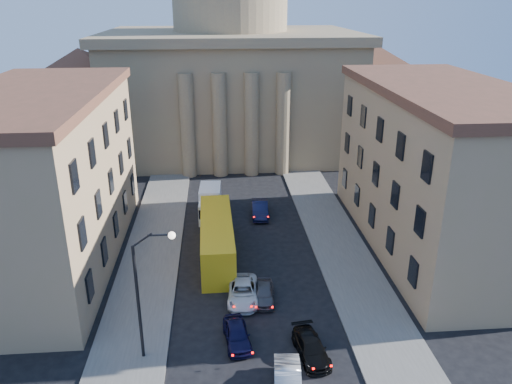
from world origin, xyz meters
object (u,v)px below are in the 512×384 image
car_right_near (288,383)px  box_truck (210,203)px  car_left_near (237,334)px  city_bus (217,237)px  street_lamp (146,286)px

car_right_near → box_truck: (-4.54, 25.68, 0.68)m
car_left_near → city_bus: size_ratio=0.33×
car_right_near → city_bus: 17.37m
car_left_near → box_truck: size_ratio=0.72×
street_lamp → city_bus: bearing=71.9°
street_lamp → box_truck: bearing=80.5°
street_lamp → city_bus: size_ratio=0.73×
car_left_near → city_bus: 12.24m
car_right_near → box_truck: size_ratio=0.80×
street_lamp → city_bus: street_lamp is taller
car_left_near → car_right_near: (2.72, -4.77, 0.05)m
box_truck → street_lamp: bearing=-96.8°
street_lamp → car_left_near: size_ratio=2.22×
car_left_near → city_bus: bearing=89.5°
car_right_near → box_truck: box_truck is taller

